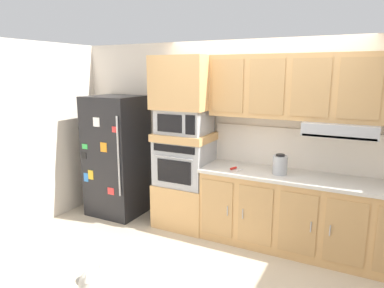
{
  "coord_description": "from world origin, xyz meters",
  "views": [
    {
      "loc": [
        1.24,
        -3.25,
        2.1
      ],
      "look_at": [
        -0.58,
        0.31,
        1.26
      ],
      "focal_mm": 32.41,
      "sensor_mm": 36.0,
      "label": 1
    }
  ],
  "objects_px": {
    "microwave": "(184,121)",
    "screwdriver": "(234,168)",
    "built_in_oven": "(185,162)",
    "refrigerator": "(117,156)",
    "electric_kettle": "(280,165)"
  },
  "relations": [
    {
      "from": "microwave",
      "to": "screwdriver",
      "type": "bearing_deg",
      "value": -7.79
    },
    {
      "from": "microwave",
      "to": "screwdriver",
      "type": "xyz_separation_m",
      "value": [
        0.75,
        -0.1,
        -0.53
      ]
    },
    {
      "from": "microwave",
      "to": "built_in_oven",
      "type": "bearing_deg",
      "value": 179.23
    },
    {
      "from": "refrigerator",
      "to": "screwdriver",
      "type": "height_order",
      "value": "refrigerator"
    },
    {
      "from": "built_in_oven",
      "to": "screwdriver",
      "type": "bearing_deg",
      "value": -7.79
    },
    {
      "from": "microwave",
      "to": "screwdriver",
      "type": "height_order",
      "value": "microwave"
    },
    {
      "from": "microwave",
      "to": "electric_kettle",
      "type": "bearing_deg",
      "value": -2.09
    },
    {
      "from": "screwdriver",
      "to": "electric_kettle",
      "type": "relative_size",
      "value": 0.66
    },
    {
      "from": "built_in_oven",
      "to": "electric_kettle",
      "type": "height_order",
      "value": "built_in_oven"
    },
    {
      "from": "microwave",
      "to": "electric_kettle",
      "type": "distance_m",
      "value": 1.36
    },
    {
      "from": "refrigerator",
      "to": "electric_kettle",
      "type": "relative_size",
      "value": 7.33
    },
    {
      "from": "built_in_oven",
      "to": "screwdriver",
      "type": "height_order",
      "value": "built_in_oven"
    },
    {
      "from": "refrigerator",
      "to": "built_in_oven",
      "type": "relative_size",
      "value": 2.51
    },
    {
      "from": "electric_kettle",
      "to": "microwave",
      "type": "bearing_deg",
      "value": 177.91
    },
    {
      "from": "screwdriver",
      "to": "microwave",
      "type": "bearing_deg",
      "value": 172.21
    }
  ]
}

